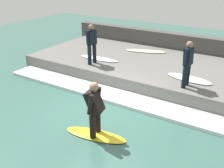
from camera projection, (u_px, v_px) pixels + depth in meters
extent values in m
plane|color=#386056|center=(103.00, 110.00, 8.29)|extent=(28.00, 28.00, 0.00)
cube|color=#66635E|center=(151.00, 68.00, 10.98)|extent=(4.40, 10.22, 0.54)
cube|color=#474442|center=(172.00, 46.00, 12.73)|extent=(0.50, 10.73, 1.26)
cube|color=silver|center=(118.00, 97.00, 8.99)|extent=(0.97, 9.71, 0.11)
ellipsoid|color=yellow|center=(95.00, 135.00, 7.00)|extent=(0.82, 1.79, 0.06)
cylinder|color=black|center=(98.00, 120.00, 6.99)|extent=(0.16, 0.16, 0.66)
cylinder|color=black|center=(93.00, 126.00, 6.72)|extent=(0.16, 0.16, 0.66)
cube|color=black|center=(94.00, 102.00, 6.59)|extent=(0.48, 0.52, 0.66)
sphere|color=#A87A5B|center=(94.00, 87.00, 6.42)|extent=(0.24, 0.24, 0.24)
cylinder|color=black|center=(98.00, 97.00, 6.78)|extent=(0.12, 0.21, 0.56)
cylinder|color=black|center=(90.00, 105.00, 6.38)|extent=(0.12, 0.21, 0.56)
cylinder|color=black|center=(94.00, 53.00, 10.62)|extent=(0.15, 0.15, 0.80)
cylinder|color=black|center=(90.00, 55.00, 10.41)|extent=(0.15, 0.15, 0.80)
cube|color=black|center=(91.00, 37.00, 10.23)|extent=(0.40, 0.29, 0.59)
sphere|color=#846047|center=(91.00, 27.00, 10.07)|extent=(0.22, 0.22, 0.22)
cylinder|color=black|center=(95.00, 35.00, 10.37)|extent=(0.11, 0.12, 0.52)
cylinder|color=black|center=(88.00, 37.00, 10.06)|extent=(0.11, 0.12, 0.52)
ellipsoid|color=silver|center=(99.00, 58.00, 11.17)|extent=(0.54, 1.85, 0.06)
cylinder|color=black|center=(188.00, 74.00, 8.59)|extent=(0.15, 0.15, 0.76)
cylinder|color=black|center=(184.00, 77.00, 8.38)|extent=(0.15, 0.15, 0.76)
cube|color=black|center=(188.00, 56.00, 8.22)|extent=(0.37, 0.26, 0.57)
sphere|color=#846047|center=(190.00, 45.00, 8.07)|extent=(0.21, 0.21, 0.21)
cylinder|color=black|center=(191.00, 54.00, 8.36)|extent=(0.10, 0.12, 0.49)
cylinder|color=black|center=(186.00, 57.00, 8.05)|extent=(0.10, 0.12, 0.49)
ellipsoid|color=white|center=(189.00, 79.00, 9.16)|extent=(0.74, 1.66, 0.06)
ellipsoid|color=beige|center=(146.00, 51.00, 12.15)|extent=(1.07, 1.94, 0.06)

